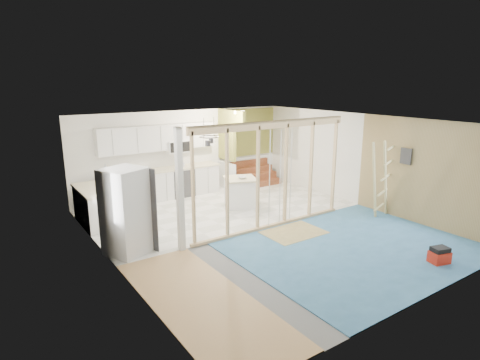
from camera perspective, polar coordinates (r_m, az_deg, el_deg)
room at (r=9.30m, az=3.15°, el=0.39°), size 7.01×8.01×2.61m
floor_overlays at (r=9.77m, az=3.17°, el=-6.85°), size 7.00×8.00×0.03m
stud_frame at (r=9.11m, az=2.09°, el=1.90°), size 4.66×0.14×2.60m
base_cabinets at (r=11.63m, az=-13.50°, el=-1.43°), size 4.45×2.24×0.93m
upper_cabinets at (r=12.05m, az=-11.23°, el=5.81°), size 3.60×0.41×0.85m
green_partition at (r=13.44m, az=0.58°, el=3.13°), size 2.25×1.51×2.60m
pot_rack at (r=10.55m, az=-4.42°, el=5.86°), size 0.52×0.52×0.72m
sheathing_panel at (r=10.60m, az=25.20°, el=0.76°), size 0.02×4.00×2.60m
electrical_panel at (r=10.80m, az=22.54°, el=3.15°), size 0.04×0.30×0.40m
ceiling_light at (r=12.33m, az=-0.12°, el=9.62°), size 0.32×0.32×0.08m
fridge at (r=8.45m, az=-15.86°, el=-4.38°), size 1.04×1.00×1.80m
island at (r=11.26m, az=0.01°, el=-1.80°), size 1.12×1.12×0.84m
bowl at (r=11.07m, az=0.29°, el=0.34°), size 0.27×0.27×0.06m
soap_bottle_a at (r=11.62m, az=-18.56°, el=1.41°), size 0.15×0.15×0.33m
soap_bottle_b at (r=12.28m, az=-8.14°, el=2.31°), size 0.09×0.09×0.18m
toolbox at (r=8.85m, az=26.50°, el=-9.61°), size 0.42×0.36×0.34m
ladder at (r=10.85m, az=19.46°, el=0.12°), size 1.08×0.12×2.01m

